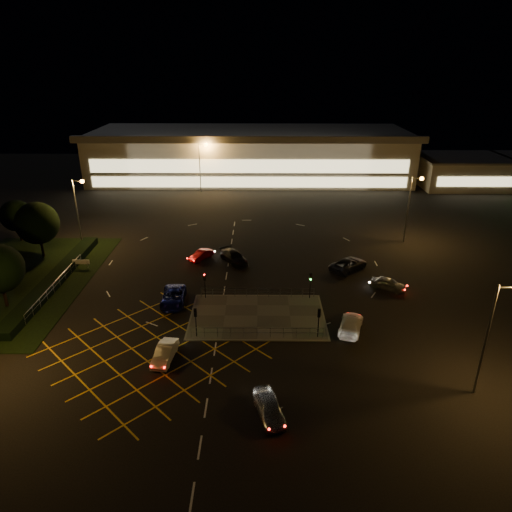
{
  "coord_description": "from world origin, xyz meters",
  "views": [
    {
      "loc": [
        2.19,
        -44.34,
        25.34
      ],
      "look_at": [
        1.76,
        9.81,
        2.0
      ],
      "focal_mm": 32.0,
      "sensor_mm": 36.0,
      "label": 1
    }
  ],
  "objects_px": {
    "car_left_blue": "(173,297)",
    "car_east_grey": "(349,264)",
    "car_circ_red": "(201,255)",
    "signal_nw": "(205,280)",
    "signal_ne": "(310,280)",
    "signal_se": "(319,317)",
    "car_near_silver": "(269,407)",
    "car_right_silver": "(388,284)",
    "car_approach_white": "(351,324)",
    "car_far_dkgrey": "(234,257)",
    "car_queue_white": "(165,353)",
    "signal_sw": "(196,317)"
  },
  "relations": [
    {
      "from": "signal_se",
      "to": "car_left_blue",
      "type": "distance_m",
      "value": 17.06
    },
    {
      "from": "signal_se",
      "to": "car_approach_white",
      "type": "xyz_separation_m",
      "value": [
        3.5,
        1.36,
        -1.62
      ]
    },
    {
      "from": "signal_se",
      "to": "car_left_blue",
      "type": "bearing_deg",
      "value": -24.13
    },
    {
      "from": "car_east_grey",
      "to": "car_approach_white",
      "type": "xyz_separation_m",
      "value": [
        -2.36,
        -14.6,
        -0.05
      ]
    },
    {
      "from": "signal_se",
      "to": "car_east_grey",
      "type": "height_order",
      "value": "signal_se"
    },
    {
      "from": "signal_se",
      "to": "car_near_silver",
      "type": "xyz_separation_m",
      "value": [
        -5.01,
        -10.78,
        -1.59
      ]
    },
    {
      "from": "signal_sw",
      "to": "car_approach_white",
      "type": "relative_size",
      "value": 0.61
    },
    {
      "from": "car_far_dkgrey",
      "to": "car_circ_red",
      "type": "bearing_deg",
      "value": 136.48
    },
    {
      "from": "car_left_blue",
      "to": "car_near_silver",
      "type": "bearing_deg",
      "value": -62.96
    },
    {
      "from": "signal_nw",
      "to": "signal_ne",
      "type": "relative_size",
      "value": 1.0
    },
    {
      "from": "signal_nw",
      "to": "car_far_dkgrey",
      "type": "bearing_deg",
      "value": 75.11
    },
    {
      "from": "signal_sw",
      "to": "car_queue_white",
      "type": "distance_m",
      "value": 4.7
    },
    {
      "from": "signal_nw",
      "to": "signal_ne",
      "type": "height_order",
      "value": "same"
    },
    {
      "from": "signal_nw",
      "to": "car_far_dkgrey",
      "type": "relative_size",
      "value": 0.6
    },
    {
      "from": "signal_nw",
      "to": "car_circ_red",
      "type": "relative_size",
      "value": 0.82
    },
    {
      "from": "signal_sw",
      "to": "signal_ne",
      "type": "relative_size",
      "value": 1.0
    },
    {
      "from": "signal_nw",
      "to": "car_queue_white",
      "type": "relative_size",
      "value": 0.74
    },
    {
      "from": "car_east_grey",
      "to": "car_approach_white",
      "type": "relative_size",
      "value": 1.11
    },
    {
      "from": "car_far_dkgrey",
      "to": "car_near_silver",
      "type": "bearing_deg",
      "value": -113.72
    },
    {
      "from": "car_right_silver",
      "to": "car_east_grey",
      "type": "bearing_deg",
      "value": 63.93
    },
    {
      "from": "car_near_silver",
      "to": "signal_se",
      "type": "bearing_deg",
      "value": 50.32
    },
    {
      "from": "car_near_silver",
      "to": "car_circ_red",
      "type": "xyz_separation_m",
      "value": [
        -8.8,
        30.05,
        -0.14
      ]
    },
    {
      "from": "signal_se",
      "to": "car_approach_white",
      "type": "bearing_deg",
      "value": -158.76
    },
    {
      "from": "car_right_silver",
      "to": "car_approach_white",
      "type": "distance_m",
      "value": 11.05
    },
    {
      "from": "car_right_silver",
      "to": "car_circ_red",
      "type": "relative_size",
      "value": 1.1
    },
    {
      "from": "car_east_grey",
      "to": "car_right_silver",
      "type": "bearing_deg",
      "value": 172.01
    },
    {
      "from": "signal_sw",
      "to": "car_queue_white",
      "type": "bearing_deg",
      "value": 56.51
    },
    {
      "from": "car_left_blue",
      "to": "signal_sw",
      "type": "bearing_deg",
      "value": -66.82
    },
    {
      "from": "car_circ_red",
      "to": "car_right_silver",
      "type": "bearing_deg",
      "value": 16.35
    },
    {
      "from": "car_far_dkgrey",
      "to": "car_right_silver",
      "type": "xyz_separation_m",
      "value": [
        18.89,
        -7.79,
        -0.04
      ]
    },
    {
      "from": "car_left_blue",
      "to": "car_east_grey",
      "type": "xyz_separation_m",
      "value": [
        21.36,
        9.02,
        0.02
      ]
    },
    {
      "from": "car_queue_white",
      "to": "car_far_dkgrey",
      "type": "xyz_separation_m",
      "value": [
        5.18,
        22.0,
        0.06
      ]
    },
    {
      "from": "signal_sw",
      "to": "car_circ_red",
      "type": "relative_size",
      "value": 0.82
    },
    {
      "from": "car_far_dkgrey",
      "to": "car_east_grey",
      "type": "relative_size",
      "value": 0.92
    },
    {
      "from": "signal_ne",
      "to": "car_right_silver",
      "type": "distance_m",
      "value": 10.12
    },
    {
      "from": "car_left_blue",
      "to": "signal_ne",
      "type": "bearing_deg",
      "value": 0.28
    },
    {
      "from": "car_east_grey",
      "to": "car_circ_red",
      "type": "bearing_deg",
      "value": 37.51
    },
    {
      "from": "car_queue_white",
      "to": "car_far_dkgrey",
      "type": "distance_m",
      "value": 22.6
    },
    {
      "from": "car_queue_white",
      "to": "signal_nw",
      "type": "bearing_deg",
      "value": 84.73
    },
    {
      "from": "car_circ_red",
      "to": "car_east_grey",
      "type": "height_order",
      "value": "car_east_grey"
    },
    {
      "from": "car_east_grey",
      "to": "car_far_dkgrey",
      "type": "bearing_deg",
      "value": 38.11
    },
    {
      "from": "car_near_silver",
      "to": "car_right_silver",
      "type": "xyz_separation_m",
      "value": [
        14.66,
        21.32,
        -0.06
      ]
    },
    {
      "from": "car_right_silver",
      "to": "car_far_dkgrey",
      "type": "bearing_deg",
      "value": 96.57
    },
    {
      "from": "car_queue_white",
      "to": "car_far_dkgrey",
      "type": "bearing_deg",
      "value": 83.24
    },
    {
      "from": "signal_ne",
      "to": "car_near_silver",
      "type": "bearing_deg",
      "value": -104.96
    },
    {
      "from": "car_east_grey",
      "to": "car_left_blue",
      "type": "bearing_deg",
      "value": 69.94
    },
    {
      "from": "car_near_silver",
      "to": "car_far_dkgrey",
      "type": "bearing_deg",
      "value": 83.54
    },
    {
      "from": "signal_se",
      "to": "signal_ne",
      "type": "xyz_separation_m",
      "value": [
        0.0,
        7.99,
        0.0
      ]
    },
    {
      "from": "signal_nw",
      "to": "signal_se",
      "type": "bearing_deg",
      "value": -33.65
    },
    {
      "from": "signal_ne",
      "to": "car_near_silver",
      "type": "relative_size",
      "value": 0.69
    }
  ]
}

